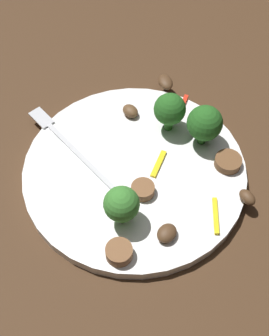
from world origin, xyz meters
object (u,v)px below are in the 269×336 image
(fork, at_px, (68,144))
(sausage_slice_1, at_px, (119,252))
(mushroom_1, at_px, (130,111))
(mushroom_3, at_px, (247,197))
(mushroom_2, at_px, (165,82))
(mushroom_0, at_px, (167,233))
(pepper_strip_0, at_px, (183,105))
(pepper_strip_2, at_px, (216,216))
(sausage_slice_2, at_px, (228,162))
(broccoli_floret_1, at_px, (207,126))
(broccoli_floret_2, at_px, (170,110))
(plate, at_px, (134,172))
(broccoli_floret_0, at_px, (121,204))
(pepper_strip_1, at_px, (158,164))
(sausage_slice_0, at_px, (143,190))

(fork, distance_m, sausage_slice_1, 0.16)
(mushroom_1, height_order, mushroom_3, same)
(mushroom_1, distance_m, mushroom_2, 0.07)
(mushroom_0, distance_m, pepper_strip_0, 0.20)
(mushroom_2, height_order, pepper_strip_2, mushroom_2)
(sausage_slice_2, bearing_deg, pepper_strip_2, 137.09)
(broccoli_floret_1, distance_m, sausage_slice_1, 0.18)
(broccoli_floret_2, xyz_separation_m, mushroom_3, (-0.14, -0.03, -0.03))
(sausage_slice_2, distance_m, mushroom_0, 0.12)
(plate, xyz_separation_m, broccoli_floret_1, (-0.00, -0.09, 0.04))
(plate, xyz_separation_m, pepper_strip_0, (0.06, -0.10, 0.01))
(broccoli_floret_2, relative_size, pepper_strip_2, 1.21)
(broccoli_floret_1, height_order, mushroom_3, broccoli_floret_1)
(broccoli_floret_0, relative_size, pepper_strip_2, 1.19)
(mushroom_2, distance_m, mushroom_3, 0.21)
(fork, xyz_separation_m, pepper_strip_0, (-0.01, -0.16, 0.00))
(sausage_slice_2, distance_m, pepper_strip_0, 0.11)
(pepper_strip_1, bearing_deg, plate, 73.91)
(sausage_slice_1, xyz_separation_m, mushroom_0, (-0.00, -0.06, -0.00))
(broccoli_floret_1, height_order, sausage_slice_1, broccoli_floret_1)
(mushroom_2, bearing_deg, mushroom_1, 112.75)
(sausage_slice_2, bearing_deg, mushroom_0, 115.04)
(mushroom_3, height_order, pepper_strip_2, mushroom_3)
(mushroom_0, bearing_deg, broccoli_floret_0, 41.62)
(sausage_slice_1, relative_size, mushroom_1, 1.26)
(plate, height_order, broccoli_floret_1, broccoli_floret_1)
(sausage_slice_0, bearing_deg, mushroom_2, -36.59)
(mushroom_1, height_order, pepper_strip_1, mushroom_1)
(mushroom_1, xyz_separation_m, pepper_strip_0, (-0.02, -0.07, -0.00))
(sausage_slice_0, bearing_deg, mushroom_3, -121.05)
(mushroom_2, distance_m, pepper_strip_1, 0.14)
(broccoli_floret_0, height_order, sausage_slice_0, broccoli_floret_0)
(broccoli_floret_1, distance_m, pepper_strip_1, 0.07)
(broccoli_floret_2, xyz_separation_m, mushroom_1, (0.04, 0.03, -0.03))
(broccoli_floret_1, xyz_separation_m, pepper_strip_0, (0.07, -0.01, -0.03))
(broccoli_floret_0, relative_size, pepper_strip_1, 1.33)
(mushroom_0, relative_size, pepper_strip_1, 0.61)
(mushroom_3, relative_size, pepper_strip_0, 0.61)
(sausage_slice_1, bearing_deg, broccoli_floret_2, -44.54)
(broccoli_floret_1, relative_size, pepper_strip_2, 1.26)
(mushroom_1, bearing_deg, broccoli_floret_1, -144.36)
(plate, relative_size, mushroom_0, 10.96)
(mushroom_2, xyz_separation_m, pepper_strip_2, (-0.21, 0.05, -0.00))
(plate, relative_size, sausage_slice_0, 9.87)
(mushroom_3, bearing_deg, broccoli_floret_1, 1.31)
(fork, distance_m, pepper_strip_0, 0.16)
(broccoli_floret_0, xyz_separation_m, sausage_slice_2, (0.01, -0.15, -0.03))
(mushroom_3, distance_m, pepper_strip_1, 0.11)
(broccoli_floret_0, distance_m, sausage_slice_1, 0.05)
(sausage_slice_1, distance_m, mushroom_1, 0.20)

